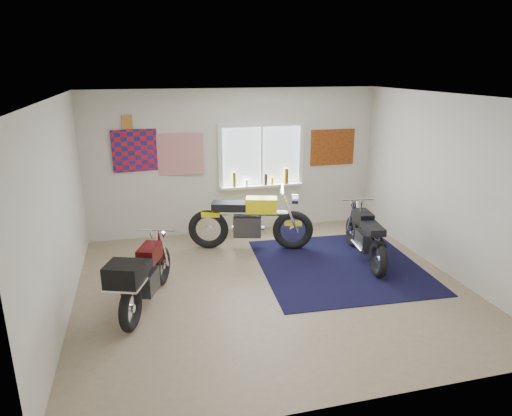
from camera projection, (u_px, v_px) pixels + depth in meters
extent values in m
plane|color=#9E896B|center=(272.00, 287.00, 6.65)|extent=(5.50, 5.50, 0.00)
plane|color=white|center=(274.00, 97.00, 5.84)|extent=(5.50, 5.50, 0.00)
plane|color=silver|center=(235.00, 162.00, 8.56)|extent=(5.50, 0.00, 5.50)
plane|color=silver|center=(354.00, 275.00, 3.94)|extent=(5.50, 0.00, 5.50)
plane|color=silver|center=(58.00, 213.00, 5.60)|extent=(0.00, 5.00, 5.00)
plane|color=silver|center=(447.00, 185.00, 6.90)|extent=(0.00, 5.00, 5.00)
cube|color=black|center=(339.00, 265.00, 7.34)|extent=(2.64, 2.74, 0.01)
cube|color=white|center=(261.00, 156.00, 8.63)|extent=(1.50, 0.02, 1.10)
cube|color=white|center=(261.00, 124.00, 8.44)|extent=(1.66, 0.06, 0.08)
cube|color=white|center=(261.00, 186.00, 8.80)|extent=(1.66, 0.06, 0.08)
cube|color=white|center=(220.00, 158.00, 8.43)|extent=(0.08, 0.06, 1.10)
cube|color=white|center=(301.00, 154.00, 8.81)|extent=(0.08, 0.06, 1.10)
cube|color=white|center=(261.00, 156.00, 8.62)|extent=(0.04, 0.06, 1.10)
cube|color=white|center=(262.00, 186.00, 8.73)|extent=(1.60, 0.16, 0.04)
cylinder|color=#876513|center=(234.00, 179.00, 8.55)|extent=(0.07, 0.07, 0.28)
cylinder|color=white|center=(247.00, 183.00, 8.63)|extent=(0.06, 0.06, 0.12)
cylinder|color=black|center=(266.00, 179.00, 8.70)|extent=(0.06, 0.06, 0.22)
cylinder|color=orange|center=(272.00, 181.00, 8.75)|extent=(0.05, 0.05, 0.14)
cylinder|color=brown|center=(286.00, 176.00, 8.79)|extent=(0.09, 0.09, 0.30)
plane|color=red|center=(141.00, 150.00, 8.05)|extent=(1.00, 0.07, 1.00)
plane|color=red|center=(179.00, 155.00, 8.21)|extent=(0.90, 0.09, 0.90)
cube|color=#B27332|center=(127.00, 122.00, 7.85)|extent=(0.18, 0.02, 0.24)
cube|color=#A54C14|center=(333.00, 147.00, 8.94)|extent=(0.90, 0.03, 0.70)
torus|color=black|center=(293.00, 230.00, 7.92)|extent=(0.72, 0.33, 0.71)
torus|color=black|center=(208.00, 229.00, 7.97)|extent=(0.72, 0.33, 0.71)
cylinder|color=white|center=(293.00, 230.00, 7.92)|extent=(0.14, 0.13, 0.12)
cylinder|color=white|center=(208.00, 229.00, 7.97)|extent=(0.14, 0.13, 0.12)
cylinder|color=white|center=(250.00, 213.00, 7.85)|extent=(1.30, 0.46, 0.09)
cube|color=#2D2E30|center=(247.00, 226.00, 7.92)|extent=(0.54, 0.42, 0.36)
cylinder|color=white|center=(248.00, 228.00, 8.12)|extent=(0.58, 0.23, 0.07)
cube|color=#FFED0D|center=(261.00, 205.00, 7.80)|extent=(0.58, 0.41, 0.25)
cube|color=black|center=(229.00, 206.00, 7.83)|extent=(0.64, 0.45, 0.13)
cube|color=#FFED0D|center=(211.00, 214.00, 7.88)|extent=(0.35, 0.25, 0.08)
cube|color=#FFED0D|center=(293.00, 223.00, 7.88)|extent=(0.32, 0.22, 0.05)
cylinder|color=white|center=(283.00, 190.00, 7.71)|extent=(0.22, 0.64, 0.04)
cylinder|color=white|center=(295.00, 199.00, 7.75)|extent=(0.15, 0.19, 0.17)
torus|color=black|center=(353.00, 231.00, 8.09)|extent=(0.19, 0.57, 0.56)
torus|color=black|center=(378.00, 259.00, 6.90)|extent=(0.19, 0.57, 0.56)
cylinder|color=white|center=(353.00, 231.00, 8.09)|extent=(0.10, 0.11, 0.10)
cylinder|color=white|center=(378.00, 259.00, 6.90)|extent=(0.10, 0.11, 0.10)
cylinder|color=white|center=(366.00, 228.00, 7.41)|extent=(0.24, 1.12, 0.08)
cube|color=#2D2E30|center=(366.00, 241.00, 7.43)|extent=(0.30, 0.43, 0.30)
cylinder|color=white|center=(357.00, 246.00, 7.44)|extent=(0.13, 0.49, 0.06)
cube|color=black|center=(363.00, 218.00, 7.53)|extent=(0.29, 0.47, 0.21)
cube|color=black|center=(373.00, 229.00, 7.08)|extent=(0.32, 0.52, 0.11)
cube|color=black|center=(379.00, 242.00, 6.87)|extent=(0.18, 0.29, 0.07)
cube|color=black|center=(353.00, 225.00, 8.05)|extent=(0.16, 0.26, 0.04)
cylinder|color=white|center=(358.00, 199.00, 7.74)|extent=(0.55, 0.11, 0.03)
cylinder|color=white|center=(354.00, 204.00, 7.96)|extent=(0.15, 0.11, 0.14)
torus|color=black|center=(162.00, 266.00, 6.67)|extent=(0.31, 0.58, 0.57)
torus|color=black|center=(131.00, 308.00, 5.50)|extent=(0.31, 0.58, 0.57)
cylinder|color=white|center=(162.00, 266.00, 6.67)|extent=(0.12, 0.12, 0.10)
cylinder|color=white|center=(131.00, 308.00, 5.50)|extent=(0.12, 0.12, 0.10)
cylinder|color=white|center=(146.00, 267.00, 6.00)|extent=(0.46, 1.07, 0.08)
cube|color=#2D2E30|center=(146.00, 282.00, 6.02)|extent=(0.37, 0.46, 0.30)
cylinder|color=white|center=(136.00, 287.00, 6.06)|extent=(0.23, 0.48, 0.06)
cube|color=#430A0A|center=(150.00, 253.00, 6.12)|extent=(0.37, 0.49, 0.21)
cube|color=black|center=(137.00, 269.00, 5.68)|extent=(0.40, 0.54, 0.11)
cube|color=#430A0A|center=(130.00, 288.00, 5.47)|extent=(0.22, 0.30, 0.07)
cube|color=#430A0A|center=(161.00, 259.00, 6.64)|extent=(0.20, 0.27, 0.04)
cylinder|color=white|center=(155.00, 230.00, 6.33)|extent=(0.52, 0.22, 0.03)
cylinder|color=white|center=(160.00, 235.00, 6.54)|extent=(0.16, 0.13, 0.14)
cube|color=black|center=(124.00, 274.00, 5.27)|extent=(0.50, 0.49, 0.26)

